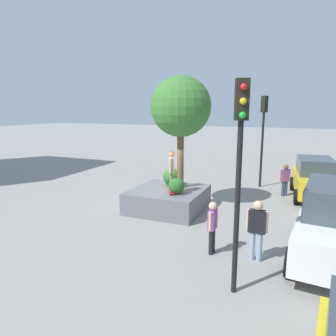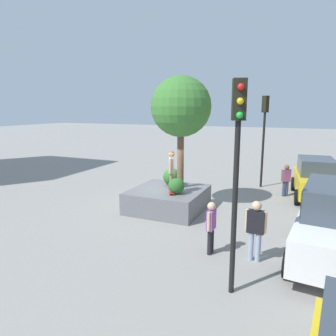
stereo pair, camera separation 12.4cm
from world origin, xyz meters
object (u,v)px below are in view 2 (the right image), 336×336
(plaza_tree, at_px, (181,107))
(pedestrian_crossing, at_px, (211,224))
(traffic_light_corner, at_px, (237,153))
(passerby_with_bag, at_px, (286,178))
(skateboard, at_px, (171,192))
(bystander_watching, at_px, (256,227))
(skateboarder, at_px, (171,168))
(taxi_cab, at_px, (316,178))
(traffic_light_median, at_px, (264,126))
(planter_ledge, at_px, (168,199))

(plaza_tree, height_order, pedestrian_crossing, plaza_tree)
(traffic_light_corner, height_order, passerby_with_bag, traffic_light_corner)
(skateboard, bearing_deg, bystander_watching, 53.74)
(skateboarder, bearing_deg, traffic_light_corner, 37.39)
(pedestrian_crossing, bearing_deg, taxi_cab, 158.66)
(traffic_light_median, height_order, pedestrian_crossing, traffic_light_median)
(passerby_with_bag, bearing_deg, traffic_light_corner, -4.07)
(passerby_with_bag, bearing_deg, bystander_watching, -3.10)
(skateboarder, height_order, taxi_cab, skateboarder)
(bystander_watching, bearing_deg, passerby_with_bag, 176.90)
(traffic_light_corner, bearing_deg, skateboard, -142.61)
(taxi_cab, xyz_separation_m, passerby_with_bag, (0.18, -1.29, -0.06))
(planter_ledge, distance_m, traffic_light_corner, 6.80)
(skateboard, xyz_separation_m, pedestrian_crossing, (2.72, 2.40, -0.03))
(skateboarder, relative_size, passerby_with_bag, 1.04)
(skateboarder, bearing_deg, plaza_tree, -179.12)
(bystander_watching, bearing_deg, skateboarder, -126.26)
(pedestrian_crossing, distance_m, bystander_watching, 1.24)
(plaza_tree, height_order, traffic_light_corner, plaza_tree)
(traffic_light_corner, bearing_deg, pedestrian_crossing, -149.99)
(plaza_tree, bearing_deg, pedestrian_crossing, 32.96)
(skateboard, distance_m, passerby_with_bag, 6.10)
(plaza_tree, relative_size, skateboarder, 2.86)
(plaza_tree, xyz_separation_m, taxi_cab, (-3.75, 5.34, -3.27))
(pedestrian_crossing, bearing_deg, planter_ledge, -139.27)
(skateboard, relative_size, taxi_cab, 0.19)
(planter_ledge, height_order, plaza_tree, plaza_tree)
(taxi_cab, bearing_deg, traffic_light_corner, -11.86)
(plaza_tree, bearing_deg, skateboard, 0.88)
(traffic_light_corner, bearing_deg, plaza_tree, -147.95)
(taxi_cab, distance_m, passerby_with_bag, 1.30)
(skateboard, distance_m, taxi_cab, 7.14)
(skateboarder, height_order, traffic_light_corner, traffic_light_corner)
(bystander_watching, bearing_deg, taxi_cab, 167.23)
(plaza_tree, xyz_separation_m, pedestrian_crossing, (3.73, 2.42, -3.33))
(skateboard, distance_m, skateboarder, 0.95)
(skateboard, relative_size, traffic_light_median, 0.17)
(taxi_cab, distance_m, bystander_watching, 7.61)
(skateboard, xyz_separation_m, traffic_light_corner, (4.44, 3.39, 2.32))
(plaza_tree, distance_m, skateboard, 3.45)
(planter_ledge, bearing_deg, bystander_watching, 51.74)
(planter_ledge, xyz_separation_m, passerby_with_bag, (-4.09, 4.40, 0.46))
(pedestrian_crossing, bearing_deg, traffic_light_corner, 30.01)
(planter_ledge, xyz_separation_m, traffic_light_corner, (4.92, 3.75, 2.82))
(plaza_tree, bearing_deg, traffic_light_corner, 32.05)
(skateboarder, relative_size, bystander_watching, 0.93)
(skateboarder, height_order, passerby_with_bag, skateboarder)
(taxi_cab, xyz_separation_m, traffic_light_median, (-1.26, -2.60, 2.31))
(skateboard, xyz_separation_m, taxi_cab, (-4.75, 5.32, 0.03))
(skateboard, height_order, passerby_with_bag, passerby_with_bag)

